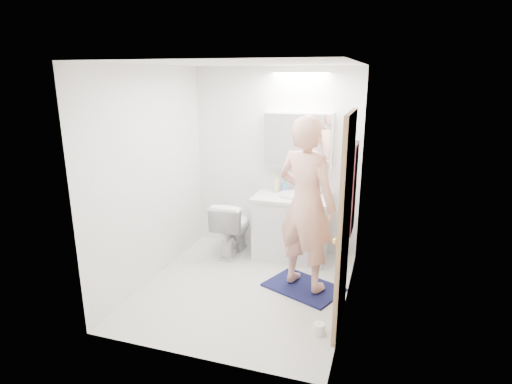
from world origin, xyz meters
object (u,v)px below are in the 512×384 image
at_px(medicine_cabinet, 297,140).
at_px(toilet_paper_roll, 319,329).
at_px(soap_bottle_a, 277,183).
at_px(person, 306,204).
at_px(vanity_cabinet, 291,229).
at_px(soap_bottle_b, 285,186).
at_px(toothbrush_cup, 309,191).
at_px(toilet, 232,227).

relative_size(medicine_cabinet, toilet_paper_roll, 8.00).
distance_m(soap_bottle_a, toilet_paper_roll, 2.12).
bearing_deg(person, toilet_paper_roll, 133.98).
relative_size(vanity_cabinet, soap_bottle_b, 5.63).
distance_m(soap_bottle_a, toothbrush_cup, 0.43).
height_order(vanity_cabinet, soap_bottle_a, soap_bottle_a).
relative_size(soap_bottle_b, toilet_paper_roll, 1.45).
relative_size(person, toilet_paper_roll, 16.98).
bearing_deg(soap_bottle_a, soap_bottle_b, 16.94).
height_order(person, soap_bottle_a, person).
bearing_deg(soap_bottle_a, toilet_paper_roll, -62.89).
bearing_deg(soap_bottle_a, toothbrush_cup, 1.35).
height_order(medicine_cabinet, toilet_paper_roll, medicine_cabinet).
xyz_separation_m(vanity_cabinet, person, (0.33, -0.77, 0.59)).
height_order(soap_bottle_a, toothbrush_cup, soap_bottle_a).
xyz_separation_m(soap_bottle_a, toilet_paper_roll, (0.87, -1.71, -0.89)).
height_order(medicine_cabinet, toothbrush_cup, medicine_cabinet).
distance_m(vanity_cabinet, medicine_cabinet, 1.13).
bearing_deg(toothbrush_cup, medicine_cabinet, 164.26).
distance_m(vanity_cabinet, toilet_paper_roll, 1.72).
bearing_deg(person, vanity_cabinet, -43.93).
bearing_deg(medicine_cabinet, soap_bottle_a, -166.36).
xyz_separation_m(soap_bottle_b, toothbrush_cup, (0.33, -0.02, -0.04)).
xyz_separation_m(vanity_cabinet, toothbrush_cup, (0.18, 0.16, 0.47)).
xyz_separation_m(toilet, person, (1.10, -0.66, 0.62)).
bearing_deg(toilet, soap_bottle_b, -156.92).
relative_size(vanity_cabinet, toothbrush_cup, 9.71).
xyz_separation_m(medicine_cabinet, toothbrush_cup, (0.18, -0.05, -0.64)).
distance_m(person, toothbrush_cup, 0.95).
bearing_deg(soap_bottle_b, toothbrush_cup, -3.51).
relative_size(toilet, soap_bottle_a, 3.03).
distance_m(toilet, person, 1.42).
bearing_deg(toothbrush_cup, toilet_paper_roll, -75.32).
xyz_separation_m(person, toilet_paper_roll, (0.30, -0.79, -0.93)).
xyz_separation_m(toilet, soap_bottle_a, (0.53, 0.27, 0.58)).
distance_m(toilet, soap_bottle_b, 0.87).
bearing_deg(vanity_cabinet, toothbrush_cup, 40.97).
bearing_deg(soap_bottle_b, toilet, -154.70).
bearing_deg(toothbrush_cup, vanity_cabinet, -139.03).
height_order(vanity_cabinet, person, person).
xyz_separation_m(vanity_cabinet, medicine_cabinet, (0.01, 0.21, 1.11)).
relative_size(vanity_cabinet, toilet, 1.23).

